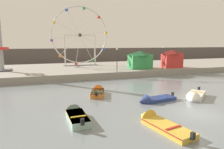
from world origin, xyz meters
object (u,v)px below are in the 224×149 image
Objects in this scene: motorboat_mustard_yellow at (157,122)px; promenade_lamp_far at (163,55)px; carnival_booth_green_kiosk at (140,59)px; ferris_wheel_white_frame at (80,36)px; motorboat_navy_blue at (153,100)px; carnival_booth_red_striped at (172,58)px; drop_tower_steel_tower at (0,45)px; promenade_lamp_near at (117,56)px; motorboat_white_red_stripe at (195,96)px; motorboat_seafoam at (76,115)px; motorboat_orange_hull at (98,92)px.

promenade_lamp_far is (13.33, 19.63, 3.58)m from motorboat_mustard_yellow.
carnival_booth_green_kiosk is (10.06, 22.44, 2.59)m from motorboat_mustard_yellow.
ferris_wheel_white_frame reaches higher than motorboat_mustard_yellow.
motorboat_mustard_yellow reaches higher than motorboat_navy_blue.
ferris_wheel_white_frame is at bearing 154.62° from carnival_booth_red_striped.
drop_tower_steel_tower is 2.45× the size of carnival_booth_green_kiosk.
motorboat_navy_blue is 14.96m from promenade_lamp_near.
promenade_lamp_near is (-5.80, -2.84, 0.85)m from carnival_booth_green_kiosk.
motorboat_mustard_yellow is 1.27× the size of motorboat_white_red_stripe.
motorboat_seafoam is 0.89× the size of carnival_booth_green_kiosk.
motorboat_seafoam is at bearing 48.53° from motorboat_mustard_yellow.
ferris_wheel_white_frame reaches higher than motorboat_white_red_stripe.
motorboat_navy_blue is 1.11× the size of promenade_lamp_near.
motorboat_seafoam is 28.96m from carnival_booth_red_striped.
promenade_lamp_far reaches higher than promenade_lamp_near.
motorboat_mustard_yellow is at bearing -90.26° from ferris_wheel_white_frame.
ferris_wheel_white_frame is at bearing -91.93° from motorboat_navy_blue.
motorboat_orange_hull is 7.75m from motorboat_seafoam.
ferris_wheel_white_frame is (0.14, 31.57, 7.21)m from motorboat_mustard_yellow.
carnival_booth_red_striped reaches higher than carnival_booth_green_kiosk.
motorboat_mustard_yellow is at bearing -123.31° from motorboat_seafoam.
motorboat_seafoam is (-8.03, -1.94, 0.08)m from motorboat_navy_blue.
promenade_lamp_far reaches higher than carnival_booth_green_kiosk.
drop_tower_steel_tower is (-14.50, 27.09, 5.33)m from motorboat_mustard_yellow.
motorboat_seafoam is at bearing 6.12° from motorboat_navy_blue.
motorboat_navy_blue is at bearing -125.21° from carnival_booth_red_striped.
ferris_wheel_white_frame is at bearing -10.75° from motorboat_mustard_yellow.
carnival_booth_green_kiosk is at bearing -34.64° from motorboat_mustard_yellow.
motorboat_white_red_stripe is 0.34× the size of drop_tower_steel_tower.
motorboat_mustard_yellow is (-2.71, -5.14, 0.01)m from motorboat_navy_blue.
carnival_booth_red_striped is at bearing -137.96° from motorboat_navy_blue.
motorboat_white_red_stripe is 18.29m from carnival_booth_green_kiosk.
motorboat_white_red_stripe is at bearing 165.09° from motorboat_navy_blue.
promenade_lamp_far is at bearing -35.32° from carnival_booth_green_kiosk.
motorboat_white_red_stripe is 28.90m from ferris_wheel_white_frame.
motorboat_white_red_stripe is 1.00× the size of promenade_lamp_near.
ferris_wheel_white_frame reaches higher than promenade_lamp_far.
motorboat_seafoam is at bearing -32.24° from motorboat_white_red_stripe.
promenade_lamp_far is at bearing -50.95° from motorboat_seafoam.
motorboat_seafoam is 0.33× the size of ferris_wheel_white_frame.
ferris_wheel_white_frame reaches higher than carnival_booth_red_striped.
motorboat_mustard_yellow is 10.17m from motorboat_orange_hull.
promenade_lamp_near is at bearing -165.36° from carnival_booth_red_striped.
motorboat_orange_hull is 21.99m from drop_tower_steel_tower.
motorboat_white_red_stripe is at bearing -69.18° from motorboat_mustard_yellow.
carnival_booth_green_kiosk is at bearing -120.50° from motorboat_navy_blue.
ferris_wheel_white_frame is at bearing 142.84° from carnival_booth_green_kiosk.
promenade_lamp_far is at bearing 0.14° from promenade_lamp_near.
motorboat_white_red_stripe reaches higher than motorboat_orange_hull.
motorboat_seafoam is 0.99× the size of carnival_booth_red_striped.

